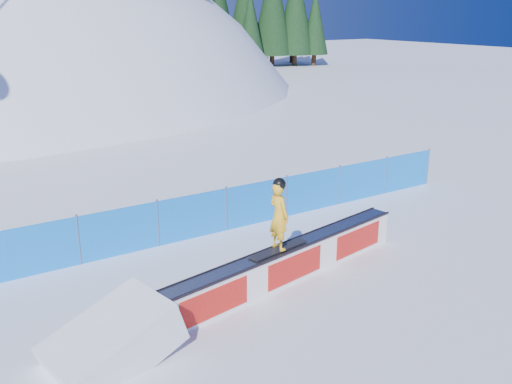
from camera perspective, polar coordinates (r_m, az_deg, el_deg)
ground at (r=10.83m, az=-4.70°, el=-14.44°), size 160.00×160.00×0.00m
safety_fence at (r=14.28m, az=-13.45°, el=-3.90°), size 22.05×0.05×1.30m
rail_box at (r=12.70m, az=3.19°, el=-7.16°), size 6.94×1.72×0.84m
snow_ramp at (r=10.57m, az=-14.04°, el=-15.85°), size 2.47×1.79×1.41m
snowboarder at (r=12.03m, az=2.30°, el=-2.32°), size 1.57×0.56×1.61m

